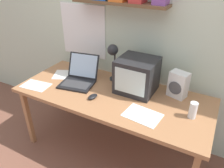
# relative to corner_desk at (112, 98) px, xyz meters

# --- Properties ---
(ground_plane) EXTENTS (12.00, 12.00, 0.00)m
(ground_plane) POSITION_rel_corner_desk_xyz_m (0.00, 0.00, -0.65)
(ground_plane) COLOR brown
(back_wall) EXTENTS (5.60, 0.24, 2.60)m
(back_wall) POSITION_rel_corner_desk_xyz_m (-0.01, 0.46, 0.65)
(back_wall) COLOR beige
(back_wall) RESTS_ON ground_plane
(corner_desk) EXTENTS (1.79, 0.76, 0.71)m
(corner_desk) POSITION_rel_corner_desk_xyz_m (0.00, 0.00, 0.00)
(corner_desk) COLOR #AA7249
(corner_desk) RESTS_ON ground_plane
(crt_monitor) EXTENTS (0.35, 0.34, 0.32)m
(crt_monitor) POSITION_rel_corner_desk_xyz_m (0.17, 0.16, 0.21)
(crt_monitor) COLOR #232326
(crt_monitor) RESTS_ON corner_desk
(laptop) EXTENTS (0.38, 0.41, 0.25)m
(laptop) POSITION_rel_corner_desk_xyz_m (-0.39, 0.05, 0.12)
(laptop) COLOR black
(laptop) RESTS_ON corner_desk
(desk_lamp) EXTENTS (0.11, 0.17, 0.40)m
(desk_lamp) POSITION_rel_corner_desk_xyz_m (-0.10, 0.20, 0.35)
(desk_lamp) COLOR #232326
(desk_lamp) RESTS_ON corner_desk
(juice_glass) EXTENTS (0.06, 0.06, 0.13)m
(juice_glass) POSITION_rel_corner_desk_xyz_m (0.71, -0.01, 0.11)
(juice_glass) COLOR white
(juice_glass) RESTS_ON corner_desk
(space_heater) EXTENTS (0.18, 0.15, 0.24)m
(space_heater) POSITION_rel_corner_desk_xyz_m (0.53, 0.24, 0.17)
(space_heater) COLOR white
(space_heater) RESTS_ON corner_desk
(computer_mouse) EXTENTS (0.08, 0.11, 0.03)m
(computer_mouse) POSITION_rel_corner_desk_xyz_m (-0.11, -0.15, 0.07)
(computer_mouse) COLOR black
(computer_mouse) RESTS_ON corner_desk
(printed_handout) EXTENTS (0.26, 0.27, 0.00)m
(printed_handout) POSITION_rel_corner_desk_xyz_m (-0.64, 0.08, 0.06)
(printed_handout) COLOR white
(printed_handout) RESTS_ON corner_desk
(open_notebook) EXTENTS (0.29, 0.20, 0.00)m
(open_notebook) POSITION_rel_corner_desk_xyz_m (-0.73, -0.23, 0.06)
(open_notebook) COLOR silver
(open_notebook) RESTS_ON corner_desk
(loose_paper_near_monitor) EXTENTS (0.31, 0.24, 0.00)m
(loose_paper_near_monitor) POSITION_rel_corner_desk_xyz_m (0.37, -0.17, 0.06)
(loose_paper_near_monitor) COLOR white
(loose_paper_near_monitor) RESTS_ON corner_desk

